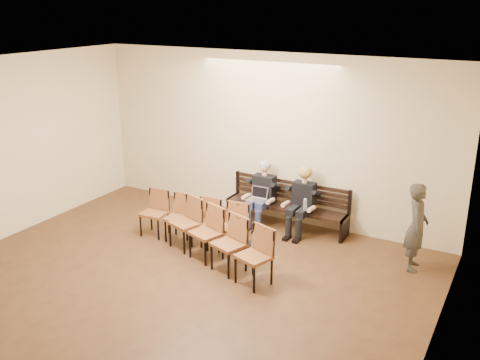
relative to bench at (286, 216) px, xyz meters
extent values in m
plane|color=brown|center=(-0.61, -4.65, -0.23)|extent=(10.00, 10.00, 0.00)
cube|color=beige|center=(-0.61, 0.35, 1.52)|extent=(8.00, 0.02, 3.50)
cube|color=beige|center=(3.39, -4.65, 1.52)|extent=(0.02, 10.00, 3.50)
cube|color=white|center=(-0.61, -4.65, 3.27)|extent=(8.00, 10.00, 0.02)
cube|color=black|center=(0.00, 0.00, 0.00)|extent=(2.60, 0.90, 0.45)
cube|color=silver|center=(-0.52, -0.34, 0.36)|extent=(0.39, 0.33, 0.26)
cylinder|color=silver|center=(0.55, -0.35, 0.35)|extent=(0.08, 0.08, 0.25)
cube|color=black|center=(-0.05, -1.62, -0.09)|extent=(0.41, 0.32, 0.27)
imported|color=#38342E|center=(2.70, -0.57, 0.67)|extent=(0.54, 0.72, 1.80)
cube|color=brown|center=(-0.36, -2.12, 0.26)|extent=(2.42, 1.26, 0.98)
cube|color=brown|center=(-1.24, -1.59, 0.23)|extent=(2.24, 0.66, 0.91)
camera|label=1|loc=(4.15, -9.37, 4.23)|focal=40.00mm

